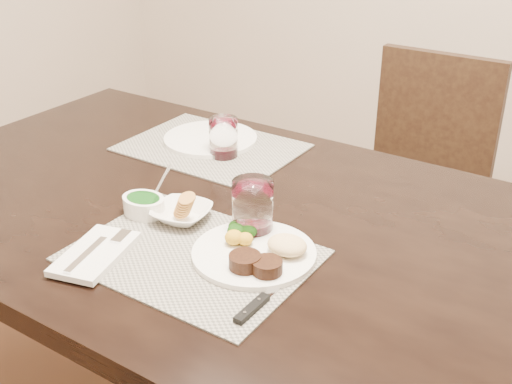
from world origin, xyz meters
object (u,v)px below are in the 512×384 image
Objects in this scene: chair_far at (420,175)px; cracker_bowl at (182,213)px; steak_knife at (260,302)px; far_plate at (211,139)px; wine_glass_near at (253,210)px; dinner_plate at (258,252)px.

chair_far is 1.08m from cracker_bowl.
steak_knife is 0.80× the size of far_plate.
wine_glass_near is (0.16, 0.04, 0.04)m from cracker_bowl.
chair_far is 6.15× the size of cracker_bowl.
wine_glass_near reaches higher than steak_knife.
cracker_bowl is (-0.18, -1.03, 0.27)m from chair_far.
steak_knife and far_plate have the same top height.
dinner_plate is at bearing 125.05° from steak_knife.
cracker_bowl is at bearing -100.10° from chair_far.
chair_far is at bearing 79.90° from cracker_bowl.
far_plate is (-0.45, 0.43, -0.01)m from dinner_plate.
cracker_bowl is at bearing 153.15° from steak_knife.
wine_glass_near reaches higher than far_plate.
steak_knife is at bearing -84.05° from chair_far.
wine_glass_near is at bearing 14.33° from cracker_bowl.
chair_far is 3.44× the size of far_plate.
chair_far is at bearing 100.70° from dinner_plate.
far_plate is (-0.22, 0.40, -0.01)m from cracker_bowl.
chair_far is 1.03m from wine_glass_near.
dinner_plate is 1.68× the size of cracker_bowl.
dinner_plate is at bearing -50.10° from wine_glass_near.
far_plate is at bearing -122.74° from chair_far.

